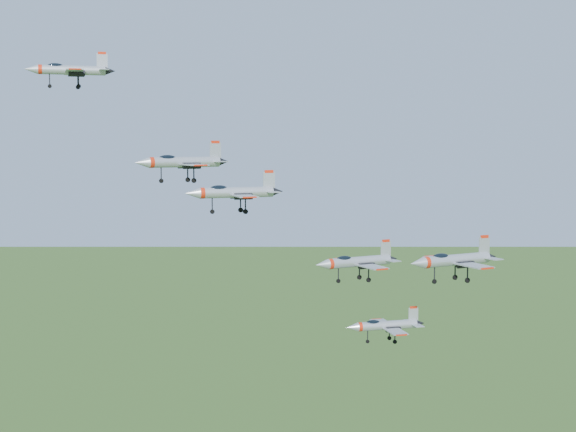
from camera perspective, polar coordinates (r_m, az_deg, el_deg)
name	(u,v)px	position (r m, az deg, el deg)	size (l,w,h in m)	color
jet_lead	(69,70)	(107.60, -15.29, 10.00)	(11.34, 9.48, 3.03)	#A3A8AF
jet_left_high	(182,162)	(103.56, -7.57, 3.84)	(12.73, 10.46, 3.41)	#A3A8AF
jet_right_high	(234,192)	(86.41, -3.89, 1.70)	(10.99, 9.15, 2.94)	#A3A8AF
jet_left_low	(356,262)	(117.74, 4.88, -3.25)	(14.05, 11.54, 3.77)	#A3A8AF
jet_right_low	(453,260)	(106.08, 11.69, -3.07)	(13.93, 11.45, 3.73)	#A3A8AF
jet_trail	(385,325)	(117.04, 6.90, -7.71)	(11.98, 10.09, 3.22)	#A3A8AF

